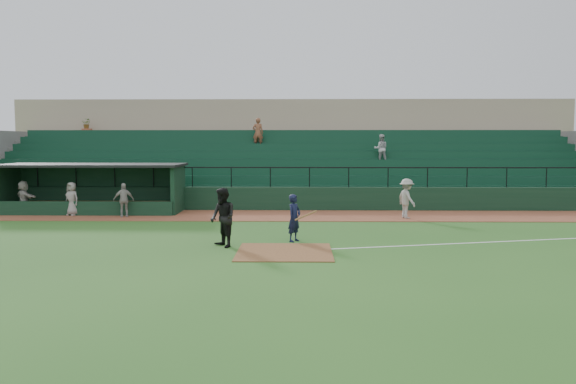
{
  "coord_description": "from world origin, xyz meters",
  "views": [
    {
      "loc": [
        0.44,
        -18.78,
        3.48
      ],
      "look_at": [
        0.0,
        5.0,
        1.4
      ],
      "focal_mm": 35.51,
      "sensor_mm": 36.0,
      "label": 1
    }
  ],
  "objects": [
    {
      "name": "foul_line",
      "position": [
        8.0,
        1.2,
        0.01
      ],
      "size": [
        17.49,
        4.44,
        0.01
      ],
      "primitive_type": "cube",
      "rotation": [
        0.0,
        0.0,
        0.24
      ],
      "color": "white",
      "rests_on": "ground"
    },
    {
      "name": "dugout",
      "position": [
        -9.75,
        9.56,
        1.33
      ],
      "size": [
        8.9,
        3.2,
        2.42
      ],
      "color": "black",
      "rests_on": "ground"
    },
    {
      "name": "dugout_player_b",
      "position": [
        -10.28,
        7.78,
        0.82
      ],
      "size": [
        0.91,
        0.77,
        1.58
      ],
      "primitive_type": "imported",
      "rotation": [
        0.0,
        0.0,
        -0.41
      ],
      "color": "gray",
      "rests_on": "warning_track"
    },
    {
      "name": "batter_at_plate",
      "position": [
        0.3,
        1.01,
        0.83
      ],
      "size": [
        1.13,
        0.73,
        1.67
      ],
      "color": "black",
      "rests_on": "ground"
    },
    {
      "name": "stadium_structure",
      "position": [
        -0.0,
        16.46,
        2.3
      ],
      "size": [
        38.0,
        13.08,
        6.4
      ],
      "color": "black",
      "rests_on": "ground"
    },
    {
      "name": "dugout_player_c",
      "position": [
        -12.7,
        8.05,
        0.84
      ],
      "size": [
        1.48,
        1.31,
        1.63
      ],
      "primitive_type": "imported",
      "rotation": [
        0.0,
        0.0,
        2.48
      ],
      "color": "#99948F",
      "rests_on": "warning_track"
    },
    {
      "name": "ground",
      "position": [
        0.0,
        0.0,
        0.0
      ],
      "size": [
        90.0,
        90.0,
        0.0
      ],
      "primitive_type": "plane",
      "color": "#28581C",
      "rests_on": "ground"
    },
    {
      "name": "home_plate_dirt",
      "position": [
        0.0,
        -1.0,
        0.01
      ],
      "size": [
        3.0,
        3.0,
        0.03
      ],
      "primitive_type": "cube",
      "color": "brown",
      "rests_on": "ground"
    },
    {
      "name": "warning_track",
      "position": [
        0.0,
        8.0,
        0.01
      ],
      "size": [
        40.0,
        4.0,
        0.03
      ],
      "primitive_type": "cube",
      "color": "brown",
      "rests_on": "ground"
    },
    {
      "name": "umpire",
      "position": [
        -2.07,
        -0.09,
        0.99
      ],
      "size": [
        1.17,
        1.22,
        1.98
      ],
      "primitive_type": "imported",
      "rotation": [
        0.0,
        0.0,
        -0.95
      ],
      "color": "black",
      "rests_on": "ground"
    },
    {
      "name": "dugout_player_a",
      "position": [
        -7.69,
        7.35,
        0.81
      ],
      "size": [
        0.99,
        0.64,
        1.57
      ],
      "primitive_type": "imported",
      "rotation": [
        0.0,
        0.0,
        0.31
      ],
      "color": "#A6A09B",
      "rests_on": "warning_track"
    },
    {
      "name": "runner",
      "position": [
        5.37,
        7.06,
        0.93
      ],
      "size": [
        1.06,
        1.33,
        1.81
      ],
      "primitive_type": "imported",
      "rotation": [
        0.0,
        0.0,
        1.95
      ],
      "color": "#9C9792",
      "rests_on": "warning_track"
    }
  ]
}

